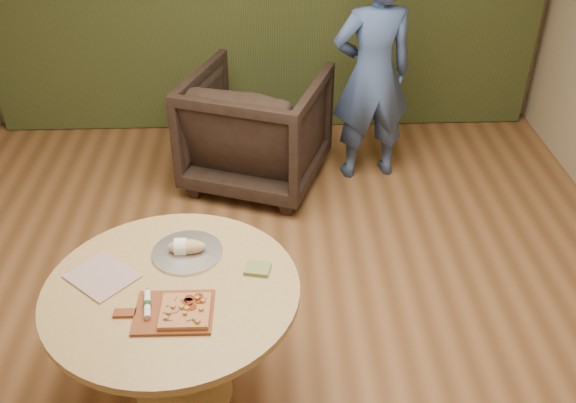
% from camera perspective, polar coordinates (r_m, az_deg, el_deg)
% --- Properties ---
extents(room_shell, '(5.04, 6.04, 2.84)m').
position_cam_1_polar(room_shell, '(2.91, -2.04, 5.63)').
color(room_shell, '#8E5E38').
rests_on(room_shell, ground).
extents(pedestal_table, '(1.22, 1.22, 0.75)m').
position_cam_1_polar(pedestal_table, '(3.20, -10.08, -9.44)').
color(pedestal_table, tan).
rests_on(pedestal_table, ground).
extents(pizza_paddle, '(0.45, 0.28, 0.01)m').
position_cam_1_polar(pizza_paddle, '(2.97, -10.30, -9.67)').
color(pizza_paddle, brown).
rests_on(pizza_paddle, pedestal_table).
extents(flatbread_pizza, '(0.22, 0.22, 0.04)m').
position_cam_1_polar(flatbread_pizza, '(2.93, -9.10, -9.57)').
color(flatbread_pizza, tan).
rests_on(flatbread_pizza, pizza_paddle).
extents(cutlery_roll, '(0.05, 0.20, 0.03)m').
position_cam_1_polar(cutlery_roll, '(2.99, -12.40, -8.92)').
color(cutlery_roll, white).
rests_on(cutlery_roll, pizza_paddle).
extents(newspaper, '(0.39, 0.39, 0.01)m').
position_cam_1_polar(newspaper, '(3.23, -16.21, -6.42)').
color(newspaper, silver).
rests_on(newspaper, pedestal_table).
extents(serving_tray, '(0.36, 0.36, 0.02)m').
position_cam_1_polar(serving_tray, '(3.29, -8.94, -4.49)').
color(serving_tray, silver).
rests_on(serving_tray, pedestal_table).
extents(bread_roll, '(0.19, 0.09, 0.09)m').
position_cam_1_polar(bread_roll, '(3.26, -9.15, -3.99)').
color(bread_roll, '#D6B182').
rests_on(bread_roll, serving_tray).
extents(green_packet, '(0.14, 0.12, 0.02)m').
position_cam_1_polar(green_packet, '(3.15, -2.72, -5.99)').
color(green_packet, '#5C7233').
rests_on(green_packet, pedestal_table).
extents(armchair, '(1.24, 1.20, 1.01)m').
position_cam_1_polar(armchair, '(5.01, -2.81, 6.95)').
color(armchair, black).
rests_on(armchair, ground).
extents(person_standing, '(0.69, 0.51, 1.73)m').
position_cam_1_polar(person_standing, '(4.99, 7.52, 11.16)').
color(person_standing, '#3D5894').
rests_on(person_standing, ground).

